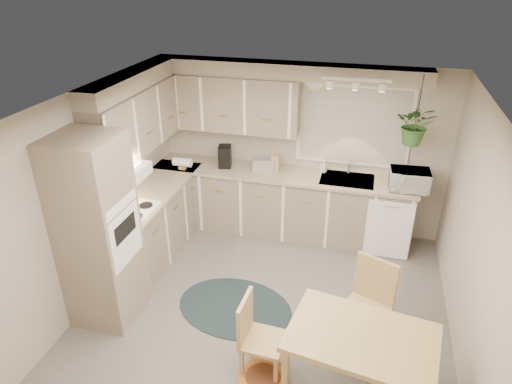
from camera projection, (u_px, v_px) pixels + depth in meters
floor at (263, 315)px, 5.12m from camera, size 4.20×4.20×0.00m
ceiling at (265, 107)px, 4.03m from camera, size 4.20×4.20×0.00m
wall_back at (300, 148)px, 6.38m from camera, size 4.00×0.04×2.40m
wall_left at (88, 199)px, 5.03m from camera, size 0.04×4.20×2.40m
wall_right at (479, 252)px, 4.12m from camera, size 0.04×4.20×2.40m
base_cab_left at (155, 222)px, 6.05m from camera, size 0.60×1.85×0.90m
base_cab_back at (280, 204)px, 6.51m from camera, size 3.60×0.60×0.90m
counter_left at (152, 191)px, 5.84m from camera, size 0.64×1.89×0.04m
counter_back at (281, 174)px, 6.29m from camera, size 3.64×0.64×0.04m
oven_stack at (98, 233)px, 4.70m from camera, size 0.65×0.65×2.10m
wall_oven_face at (126, 237)px, 4.63m from camera, size 0.02×0.56×0.58m
upper_cab_left at (139, 119)px, 5.56m from camera, size 0.35×2.00×0.75m
upper_cab_back at (227, 103)px, 6.17m from camera, size 2.00×0.35×0.75m
soffit_left at (132, 80)px, 5.35m from camera, size 0.30×2.00×0.20m
soffit_back at (286, 70)px, 5.80m from camera, size 3.60×0.30×0.20m
cooktop at (131, 210)px, 5.33m from camera, size 0.52×0.58×0.02m
range_hood at (124, 175)px, 5.12m from camera, size 0.40×0.60×0.14m
window_blinds at (353, 126)px, 6.01m from camera, size 1.40×0.02×1.00m
window_frame at (353, 126)px, 6.02m from camera, size 1.50×0.02×1.10m
sink at (347, 182)px, 6.10m from camera, size 0.70×0.48×0.10m
dishwasher_front at (388, 230)px, 5.91m from camera, size 0.58×0.02×0.83m
track_light_bar at (356, 79)px, 5.23m from camera, size 0.80×0.04×0.04m
wall_clock at (314, 79)px, 5.87m from camera, size 0.30×0.03×0.30m
dining_table at (358, 369)px, 3.97m from camera, size 1.33×0.99×0.77m
chair_left at (264, 339)px, 4.22m from camera, size 0.42×0.42×0.86m
chair_back at (364, 309)px, 4.50m from camera, size 0.59×0.59×0.97m
braided_rug at (235, 307)px, 5.23m from camera, size 1.45×1.17×0.01m
pet_bed at (263, 381)px, 4.25m from camera, size 0.61×0.61×0.11m
microwave at (409, 178)px, 5.75m from camera, size 0.50×0.30×0.33m
soap_bottle at (323, 170)px, 6.27m from camera, size 0.11×0.18×0.08m
hanging_plant at (415, 129)px, 5.46m from camera, size 0.51×0.56×0.39m
coffee_maker at (225, 156)px, 6.40m from camera, size 0.22×0.24×0.31m
toaster at (263, 164)px, 6.33m from camera, size 0.31×0.22×0.17m
knife_block at (276, 163)px, 6.30m from camera, size 0.11×0.11×0.23m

